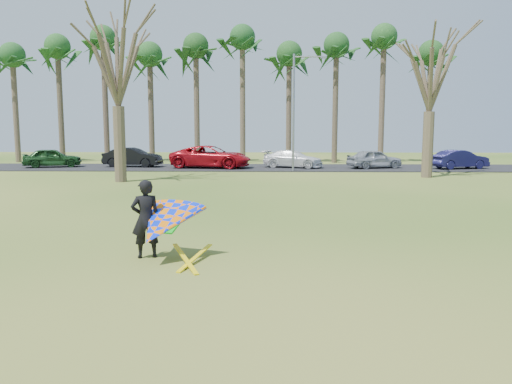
{
  "coord_description": "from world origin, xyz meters",
  "views": [
    {
      "loc": [
        0.43,
        -12.72,
        2.98
      ],
      "look_at": [
        0.0,
        2.0,
        1.1
      ],
      "focal_mm": 35.0,
      "sensor_mm": 36.0,
      "label": 1
    }
  ],
  "objects_px": {
    "streetlight": "(296,107)",
    "car_2": "(211,157)",
    "car_3": "(293,159)",
    "car_1": "(133,157)",
    "kite_flyer": "(161,223)",
    "car_0": "(52,158)",
    "bare_tree_right": "(431,68)",
    "car_4": "(374,159)",
    "car_5": "(460,159)",
    "bare_tree_left": "(117,56)"
  },
  "relations": [
    {
      "from": "car_1",
      "to": "car_2",
      "type": "xyz_separation_m",
      "value": [
        6.12,
        -0.86,
        0.1
      ]
    },
    {
      "from": "car_2",
      "to": "car_3",
      "type": "xyz_separation_m",
      "value": [
        6.13,
        0.46,
        -0.18
      ]
    },
    {
      "from": "bare_tree_right",
      "to": "car_2",
      "type": "xyz_separation_m",
      "value": [
        -14.02,
        6.34,
        -5.68
      ]
    },
    {
      "from": "streetlight",
      "to": "kite_flyer",
      "type": "xyz_separation_m",
      "value": [
        -4.22,
        -23.69,
        -3.61
      ]
    },
    {
      "from": "car_1",
      "to": "car_4",
      "type": "height_order",
      "value": "car_1"
    },
    {
      "from": "car_3",
      "to": "car_4",
      "type": "xyz_separation_m",
      "value": [
        6.0,
        -0.41,
        0.04
      ]
    },
    {
      "from": "bare_tree_left",
      "to": "streetlight",
      "type": "relative_size",
      "value": 1.21
    },
    {
      "from": "car_4",
      "to": "bare_tree_right",
      "type": "bearing_deg",
      "value": 177.44
    },
    {
      "from": "bare_tree_right",
      "to": "car_4",
      "type": "height_order",
      "value": "bare_tree_right"
    },
    {
      "from": "streetlight",
      "to": "car_5",
      "type": "xyz_separation_m",
      "value": [
        12.09,
        2.06,
        -3.72
      ]
    },
    {
      "from": "streetlight",
      "to": "kite_flyer",
      "type": "height_order",
      "value": "streetlight"
    },
    {
      "from": "car_3",
      "to": "car_1",
      "type": "bearing_deg",
      "value": 106.98
    },
    {
      "from": "car_4",
      "to": "kite_flyer",
      "type": "xyz_separation_m",
      "value": [
        -10.17,
        -26.08,
        0.1
      ]
    },
    {
      "from": "streetlight",
      "to": "bare_tree_right",
      "type": "bearing_deg",
      "value": -27.03
    },
    {
      "from": "car_2",
      "to": "kite_flyer",
      "type": "bearing_deg",
      "value": -166.86
    },
    {
      "from": "car_0",
      "to": "car_2",
      "type": "height_order",
      "value": "car_2"
    },
    {
      "from": "bare_tree_left",
      "to": "bare_tree_right",
      "type": "distance_m",
      "value": 18.25
    },
    {
      "from": "car_3",
      "to": "streetlight",
      "type": "bearing_deg",
      "value": -160.24
    },
    {
      "from": "car_4",
      "to": "car_3",
      "type": "bearing_deg",
      "value": 67.16
    },
    {
      "from": "streetlight",
      "to": "car_0",
      "type": "relative_size",
      "value": 1.91
    },
    {
      "from": "bare_tree_left",
      "to": "bare_tree_right",
      "type": "height_order",
      "value": "bare_tree_left"
    },
    {
      "from": "bare_tree_right",
      "to": "kite_flyer",
      "type": "relative_size",
      "value": 3.86
    },
    {
      "from": "bare_tree_right",
      "to": "car_5",
      "type": "relative_size",
      "value": 2.23
    },
    {
      "from": "car_2",
      "to": "kite_flyer",
      "type": "relative_size",
      "value": 2.49
    },
    {
      "from": "streetlight",
      "to": "car_5",
      "type": "relative_size",
      "value": 1.93
    },
    {
      "from": "car_2",
      "to": "car_0",
      "type": "bearing_deg",
      "value": 97.36
    },
    {
      "from": "bare_tree_left",
      "to": "car_1",
      "type": "relative_size",
      "value": 2.2
    },
    {
      "from": "kite_flyer",
      "to": "car_0",
      "type": "bearing_deg",
      "value": 118.11
    },
    {
      "from": "bare_tree_left",
      "to": "car_2",
      "type": "height_order",
      "value": "bare_tree_left"
    },
    {
      "from": "bare_tree_right",
      "to": "streetlight",
      "type": "bearing_deg",
      "value": 152.97
    },
    {
      "from": "car_1",
      "to": "kite_flyer",
      "type": "height_order",
      "value": "kite_flyer"
    },
    {
      "from": "car_1",
      "to": "car_2",
      "type": "relative_size",
      "value": 0.74
    },
    {
      "from": "car_3",
      "to": "car_2",
      "type": "bearing_deg",
      "value": 113.15
    },
    {
      "from": "car_4",
      "to": "car_5",
      "type": "distance_m",
      "value": 6.14
    },
    {
      "from": "streetlight",
      "to": "car_4",
      "type": "height_order",
      "value": "streetlight"
    },
    {
      "from": "car_0",
      "to": "car_3",
      "type": "height_order",
      "value": "car_0"
    },
    {
      "from": "bare_tree_left",
      "to": "streetlight",
      "type": "distance_m",
      "value": 12.58
    },
    {
      "from": "car_3",
      "to": "bare_tree_left",
      "type": "bearing_deg",
      "value": 152.95
    },
    {
      "from": "streetlight",
      "to": "car_4",
      "type": "xyz_separation_m",
      "value": [
        5.96,
        2.39,
        -3.71
      ]
    },
    {
      "from": "streetlight",
      "to": "car_2",
      "type": "relative_size",
      "value": 1.34
    },
    {
      "from": "bare_tree_left",
      "to": "bare_tree_right",
      "type": "relative_size",
      "value": 1.05
    },
    {
      "from": "car_5",
      "to": "kite_flyer",
      "type": "bearing_deg",
      "value": 130.65
    },
    {
      "from": "bare_tree_left",
      "to": "car_4",
      "type": "height_order",
      "value": "bare_tree_left"
    },
    {
      "from": "bare_tree_right",
      "to": "kite_flyer",
      "type": "height_order",
      "value": "bare_tree_right"
    },
    {
      "from": "bare_tree_left",
      "to": "kite_flyer",
      "type": "height_order",
      "value": "bare_tree_left"
    },
    {
      "from": "car_2",
      "to": "car_5",
      "type": "height_order",
      "value": "car_2"
    },
    {
      "from": "car_1",
      "to": "kite_flyer",
      "type": "distance_m",
      "value": 28.08
    },
    {
      "from": "streetlight",
      "to": "car_3",
      "type": "distance_m",
      "value": 4.68
    },
    {
      "from": "bare_tree_right",
      "to": "streetlight",
      "type": "relative_size",
      "value": 1.15
    },
    {
      "from": "bare_tree_right",
      "to": "car_0",
      "type": "bearing_deg",
      "value": 165.71
    }
  ]
}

